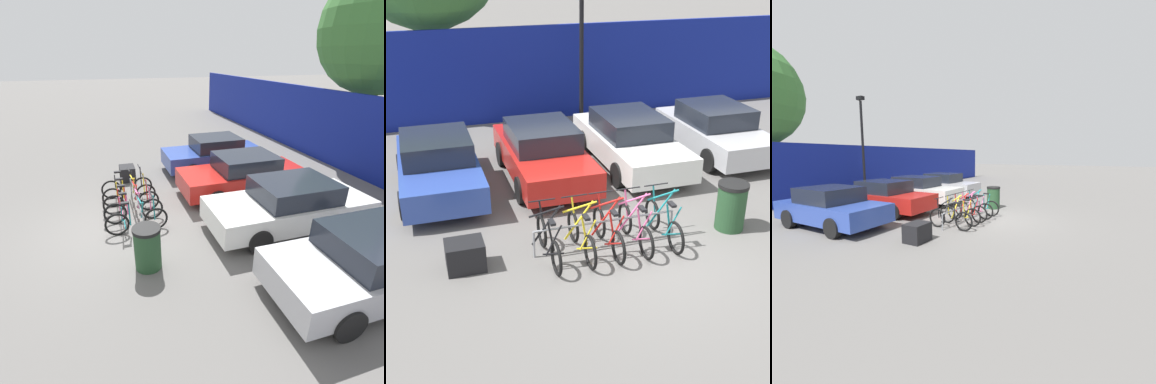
# 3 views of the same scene
# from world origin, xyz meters

# --- Properties ---
(ground_plane) EXTENTS (120.00, 120.00, 0.00)m
(ground_plane) POSITION_xyz_m (0.00, 0.00, 0.00)
(ground_plane) COLOR #605E5B
(hoarding_wall) EXTENTS (36.00, 0.16, 3.10)m
(hoarding_wall) POSITION_xyz_m (0.00, 9.50, 1.55)
(hoarding_wall) COLOR navy
(hoarding_wall) RESTS_ON ground
(bike_rack) EXTENTS (2.93, 0.04, 0.57)m
(bike_rack) POSITION_xyz_m (-0.80, 0.68, 0.47)
(bike_rack) COLOR gray
(bike_rack) RESTS_ON ground
(bicycle_black) EXTENTS (0.68, 1.71, 1.05)m
(bicycle_black) POSITION_xyz_m (-1.99, 0.53, 0.38)
(bicycle_black) COLOR black
(bicycle_black) RESTS_ON ground
(bicycle_yellow) EXTENTS (0.68, 1.71, 1.05)m
(bicycle_yellow) POSITION_xyz_m (-1.34, 0.53, 0.38)
(bicycle_yellow) COLOR black
(bicycle_yellow) RESTS_ON ground
(bicycle_red) EXTENTS (0.68, 1.71, 1.05)m
(bicycle_red) POSITION_xyz_m (-0.79, 0.53, 0.38)
(bicycle_red) COLOR black
(bicycle_red) RESTS_ON ground
(bicycle_pink) EXTENTS (0.68, 1.71, 1.05)m
(bicycle_pink) POSITION_xyz_m (-0.23, 0.53, 0.38)
(bicycle_pink) COLOR black
(bicycle_pink) RESTS_ON ground
(bicycle_teal) EXTENTS (0.68, 1.71, 1.05)m
(bicycle_teal) POSITION_xyz_m (0.39, 0.53, 0.38)
(bicycle_teal) COLOR black
(bicycle_teal) RESTS_ON ground
(car_blue) EXTENTS (1.91, 4.09, 1.40)m
(car_blue) POSITION_xyz_m (-3.68, 4.31, 0.69)
(car_blue) COLOR #2D479E
(car_blue) RESTS_ON ground
(car_red) EXTENTS (1.91, 4.27, 1.40)m
(car_red) POSITION_xyz_m (-1.10, 4.37, 0.69)
(car_red) COLOR red
(car_red) RESTS_ON ground
(car_white) EXTENTS (1.91, 4.50, 1.40)m
(car_white) POSITION_xyz_m (1.36, 4.57, 0.69)
(car_white) COLOR silver
(car_white) RESTS_ON ground
(car_silver) EXTENTS (1.91, 4.08, 1.40)m
(car_silver) POSITION_xyz_m (4.00, 4.64, 0.69)
(car_silver) COLOR #B7B7BC
(car_silver) RESTS_ON ground
(lamp_post) EXTENTS (0.24, 0.44, 5.81)m
(lamp_post) POSITION_xyz_m (1.29, 8.50, 3.26)
(lamp_post) COLOR black
(lamp_post) RESTS_ON ground
(trash_bin) EXTENTS (0.63, 0.63, 1.03)m
(trash_bin) POSITION_xyz_m (1.94, 0.56, 0.52)
(trash_bin) COLOR #234728
(trash_bin) RESTS_ON ground
(cargo_crate) EXTENTS (0.70, 0.56, 0.55)m
(cargo_crate) POSITION_xyz_m (-3.53, 0.69, 0.28)
(cargo_crate) COLOR black
(cargo_crate) RESTS_ON ground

